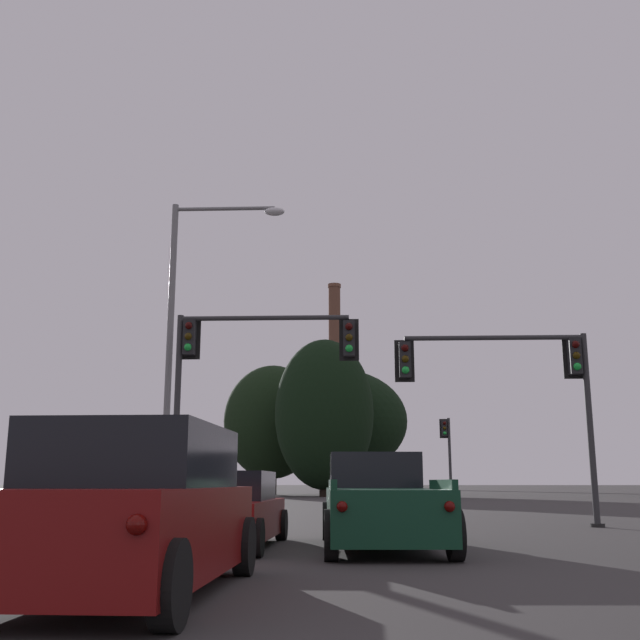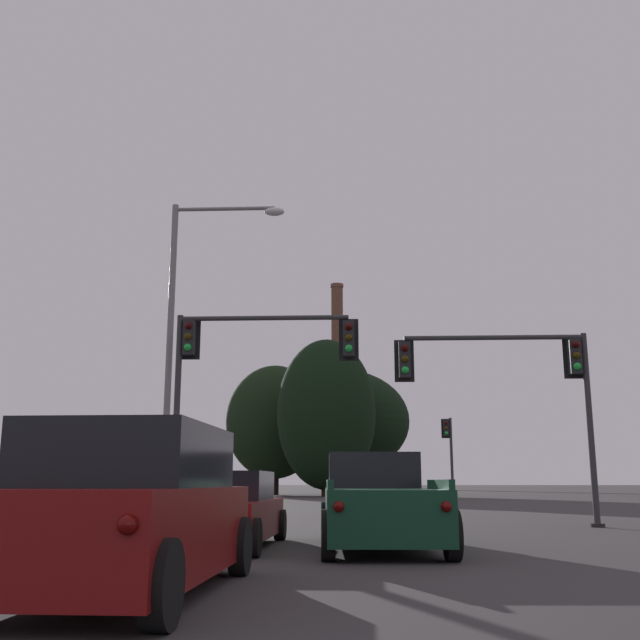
# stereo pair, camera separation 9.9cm
# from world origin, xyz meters

# --- Properties ---
(suv_left_lane_second) EXTENTS (2.20, 4.94, 1.86)m
(suv_left_lane_second) POSITION_xyz_m (-2.97, 8.42, 0.90)
(suv_left_lane_second) COLOR maroon
(suv_left_lane_second) RESTS_ON ground_plane
(sedan_left_lane_front) EXTENTS (2.07, 4.74, 1.43)m
(sedan_left_lane_front) POSITION_xyz_m (-2.97, 14.67, 0.67)
(sedan_left_lane_front) COLOR maroon
(sedan_left_lane_front) RESTS_ON ground_plane
(pickup_truck_center_lane_front) EXTENTS (2.40, 5.58, 1.82)m
(pickup_truck_center_lane_front) POSITION_xyz_m (-0.00, 14.72, 0.80)
(pickup_truck_center_lane_front) COLOR #0F3823
(pickup_truck_center_lane_front) RESTS_ON ground_plane
(traffic_light_overhead_right) EXTENTS (5.68, 0.50, 5.44)m
(traffic_light_overhead_right) POSITION_xyz_m (4.36, 21.54, 4.17)
(traffic_light_overhead_right) COLOR #2D2D30
(traffic_light_overhead_right) RESTS_ON ground_plane
(traffic_light_overhead_left) EXTENTS (5.48, 0.50, 6.06)m
(traffic_light_overhead_left) POSITION_xyz_m (-3.82, 21.37, 4.63)
(traffic_light_overhead_left) COLOR #2D2D30
(traffic_light_overhead_left) RESTS_ON ground_plane
(traffic_light_far_right) EXTENTS (0.78, 0.50, 5.31)m
(traffic_light_far_right) POSITION_xyz_m (5.71, 49.30, 3.49)
(traffic_light_far_right) COLOR #2D2D30
(traffic_light_far_right) RESTS_ON ground_plane
(street_lamp) EXTENTS (3.61, 0.36, 9.90)m
(street_lamp) POSITION_xyz_m (-5.58, 22.33, 6.01)
(street_lamp) COLOR slate
(street_lamp) RESTS_ON ground_plane
(smokestack) EXTENTS (5.54, 5.54, 42.39)m
(smokestack) POSITION_xyz_m (-3.77, 153.91, 16.67)
(smokestack) COLOR #523427
(smokestack) RESTS_ON ground_plane
(treeline_center_right) EXTENTS (13.15, 11.84, 11.82)m
(treeline_center_right) POSITION_xyz_m (-1.74, 71.57, 6.84)
(treeline_center_right) COLOR black
(treeline_center_right) RESTS_ON ground_plane
(treeline_left_mid) EXTENTS (8.46, 7.61, 13.38)m
(treeline_left_mid) POSITION_xyz_m (-2.80, 64.13, 6.95)
(treeline_left_mid) COLOR black
(treeline_left_mid) RESTS_ON ground_plane
(treeline_center_left) EXTENTS (9.45, 8.50, 12.44)m
(treeline_center_left) POSITION_xyz_m (-8.15, 72.77, 6.95)
(treeline_center_left) COLOR black
(treeline_center_left) RESTS_ON ground_plane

